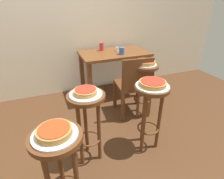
# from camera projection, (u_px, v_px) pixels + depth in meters

# --- Properties ---
(ground_plane) EXTENTS (6.00, 6.00, 0.00)m
(ground_plane) POSITION_uv_depth(u_px,v_px,m) (90.00, 157.00, 1.95)
(ground_plane) COLOR #4C2D19
(stool_foreground) EXTENTS (0.34, 0.34, 0.74)m
(stool_foreground) POSITION_uv_depth(u_px,v_px,m) (60.00, 160.00, 1.24)
(stool_foreground) COLOR #5B3319
(stool_foreground) RESTS_ON ground_plane
(serving_plate_foreground) EXTENTS (0.29, 0.29, 0.01)m
(serving_plate_foreground) POSITION_uv_depth(u_px,v_px,m) (55.00, 135.00, 1.15)
(serving_plate_foreground) COLOR silver
(serving_plate_foreground) RESTS_ON stool_foreground
(pizza_foreground) EXTENTS (0.22, 0.22, 0.05)m
(pizza_foreground) POSITION_uv_depth(u_px,v_px,m) (54.00, 131.00, 1.13)
(pizza_foreground) COLOR #B78442
(pizza_foreground) RESTS_ON serving_plate_foreground
(stool_middle) EXTENTS (0.34, 0.34, 0.74)m
(stool_middle) POSITION_uv_depth(u_px,v_px,m) (150.00, 105.00, 1.86)
(stool_middle) COLOR #5B3319
(stool_middle) RESTS_ON ground_plane
(serving_plate_middle) EXTENTS (0.32, 0.32, 0.01)m
(serving_plate_middle) POSITION_uv_depth(u_px,v_px,m) (152.00, 86.00, 1.76)
(serving_plate_middle) COLOR silver
(serving_plate_middle) RESTS_ON stool_middle
(pizza_middle) EXTENTS (0.26, 0.26, 0.05)m
(pizza_middle) POSITION_uv_depth(u_px,v_px,m) (153.00, 83.00, 1.75)
(pizza_middle) COLOR #B78442
(pizza_middle) RESTS_ON serving_plate_middle
(stool_leftside) EXTENTS (0.34, 0.34, 0.74)m
(stool_leftside) POSITION_uv_depth(u_px,v_px,m) (87.00, 115.00, 1.72)
(stool_leftside) COLOR #5B3319
(stool_leftside) RESTS_ON ground_plane
(serving_plate_leftside) EXTENTS (0.29, 0.29, 0.01)m
(serving_plate_leftside) POSITION_uv_depth(u_px,v_px,m) (86.00, 94.00, 1.62)
(serving_plate_leftside) COLOR silver
(serving_plate_leftside) RESTS_ON stool_leftside
(pizza_leftside) EXTENTS (0.20, 0.20, 0.05)m
(pizza_leftside) POSITION_uv_depth(u_px,v_px,m) (85.00, 91.00, 1.61)
(pizza_leftside) COLOR tan
(pizza_leftside) RESTS_ON serving_plate_leftside
(stool_rear) EXTENTS (0.34, 0.34, 0.74)m
(stool_rear) POSITION_uv_depth(u_px,v_px,m) (144.00, 80.00, 2.41)
(stool_rear) COLOR #5B3319
(stool_rear) RESTS_ON ground_plane
(serving_plate_rear) EXTENTS (0.28, 0.28, 0.01)m
(serving_plate_rear) POSITION_uv_depth(u_px,v_px,m) (145.00, 64.00, 2.31)
(serving_plate_rear) COLOR silver
(serving_plate_rear) RESTS_ON stool_rear
(pizza_rear) EXTENTS (0.25, 0.25, 0.05)m
(pizza_rear) POSITION_uv_depth(u_px,v_px,m) (145.00, 62.00, 2.30)
(pizza_rear) COLOR tan
(pizza_rear) RESTS_ON serving_plate_rear
(dining_table) EXTENTS (1.05, 0.62, 0.72)m
(dining_table) POSITION_uv_depth(u_px,v_px,m) (114.00, 60.00, 2.94)
(dining_table) COLOR brown
(dining_table) RESTS_ON ground_plane
(cup_near_edge) EXTENTS (0.08, 0.08, 0.10)m
(cup_near_edge) POSITION_uv_depth(u_px,v_px,m) (122.00, 51.00, 2.76)
(cup_near_edge) COLOR #3360B2
(cup_near_edge) RESTS_ON dining_table
(cup_far_edge) EXTENTS (0.07, 0.07, 0.12)m
(cup_far_edge) POSITION_uv_depth(u_px,v_px,m) (102.00, 47.00, 2.95)
(cup_far_edge) COLOR red
(cup_far_edge) RESTS_ON dining_table
(condiment_shaker) EXTENTS (0.04, 0.04, 0.07)m
(condiment_shaker) POSITION_uv_depth(u_px,v_px,m) (117.00, 49.00, 2.91)
(condiment_shaker) COLOR white
(condiment_shaker) RESTS_ON dining_table
(wooden_chair) EXTENTS (0.44, 0.44, 0.85)m
(wooden_chair) POSITION_uv_depth(u_px,v_px,m) (133.00, 84.00, 2.45)
(wooden_chair) COLOR #5B3319
(wooden_chair) RESTS_ON ground_plane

